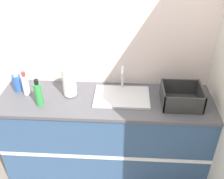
% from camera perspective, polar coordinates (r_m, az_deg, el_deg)
% --- Properties ---
extents(wall_back, '(4.32, 0.06, 2.60)m').
position_cam_1_polar(wall_back, '(2.43, -0.90, 10.33)').
color(wall_back, silver).
rests_on(wall_back, ground_plane).
extents(counter_cabinet, '(1.95, 0.59, 0.88)m').
position_cam_1_polar(counter_cabinet, '(2.64, -1.23, -9.86)').
color(counter_cabinet, '#33517A').
rests_on(counter_cabinet, ground_plane).
extents(sink, '(0.50, 0.34, 0.25)m').
position_cam_1_polar(sink, '(2.37, 2.16, -1.31)').
color(sink, silver).
rests_on(sink, counter_cabinet).
extents(paper_towel_roll, '(0.12, 0.12, 0.28)m').
position_cam_1_polar(paper_towel_roll, '(2.37, -9.29, 1.63)').
color(paper_towel_roll, '#4C4C51').
rests_on(paper_towel_roll, counter_cabinet).
extents(dish_rack, '(0.34, 0.30, 0.16)m').
position_cam_1_polar(dish_rack, '(2.34, 14.81, -1.82)').
color(dish_rack, '#2D2D2D').
rests_on(dish_rack, counter_cabinet).
extents(bottle_blue, '(0.08, 0.08, 0.19)m').
position_cam_1_polar(bottle_blue, '(2.59, -19.95, 1.47)').
color(bottle_blue, '#2D56B7').
rests_on(bottle_blue, counter_cabinet).
extents(bottle_green, '(0.06, 0.06, 0.25)m').
position_cam_1_polar(bottle_green, '(2.32, -15.75, -0.89)').
color(bottle_green, '#2D8C3D').
rests_on(bottle_green, counter_cabinet).
extents(bottle_white_spray, '(0.06, 0.06, 0.23)m').
position_cam_1_polar(bottle_white_spray, '(2.50, -18.33, 1.05)').
color(bottle_white_spray, white).
rests_on(bottle_white_spray, counter_cabinet).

